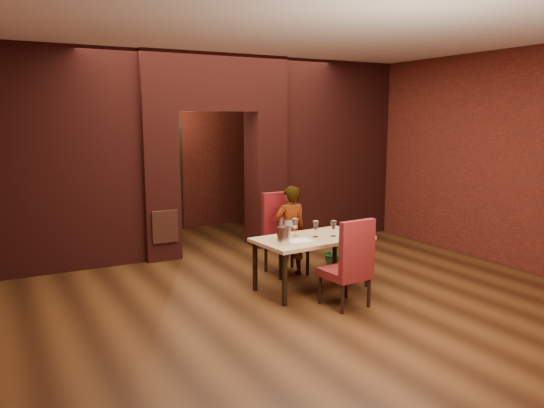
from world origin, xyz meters
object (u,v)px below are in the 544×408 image
at_px(chair_near, 345,262).
at_px(wine_glass_b, 316,229).
at_px(wine_glass_c, 333,229).
at_px(dining_table, 312,263).
at_px(potted_plant, 333,251).
at_px(wine_bucket, 284,235).
at_px(chair_far, 287,234).
at_px(water_bottle, 282,229).
at_px(wine_glass_a, 295,227).
at_px(person_seated, 290,231).

xyz_separation_m(chair_near, wine_glass_b, (0.04, 0.70, 0.26)).
bearing_deg(wine_glass_c, dining_table, 161.21).
bearing_deg(potted_plant, wine_glass_c, -125.03).
height_order(wine_bucket, potted_plant, wine_bucket).
relative_size(chair_far, water_bottle, 4.07).
height_order(chair_far, wine_glass_c, chair_far).
bearing_deg(water_bottle, potted_plant, 28.78).
bearing_deg(chair_far, wine_glass_c, -74.72).
xyz_separation_m(dining_table, potted_plant, (0.86, 0.76, -0.12)).
relative_size(wine_glass_b, water_bottle, 0.75).
bearing_deg(wine_glass_c, water_bottle, 167.60).
bearing_deg(dining_table, wine_glass_c, -23.03).
bearing_deg(dining_table, chair_near, -94.59).
relative_size(chair_far, potted_plant, 2.62).
xyz_separation_m(wine_glass_a, wine_glass_c, (0.43, -0.24, -0.01)).
relative_size(wine_glass_b, potted_plant, 0.48).
bearing_deg(dining_table, wine_bucket, -168.97).
relative_size(chair_far, wine_glass_b, 5.43).
xyz_separation_m(wine_bucket, water_bottle, (0.09, 0.20, 0.04)).
bearing_deg(wine_glass_b, wine_bucket, -167.35).
bearing_deg(wine_bucket, person_seated, 54.68).
relative_size(chair_far, wine_glass_a, 4.94).
distance_m(wine_glass_a, potted_plant, 1.32).
bearing_deg(water_bottle, chair_far, 55.83).
bearing_deg(chair_far, potted_plant, 1.95).
bearing_deg(water_bottle, wine_bucket, -115.03).
bearing_deg(chair_near, person_seated, -96.95).
relative_size(water_bottle, potted_plant, 0.65).
distance_m(wine_bucket, potted_plant, 1.73).
distance_m(chair_near, wine_glass_b, 0.75).
bearing_deg(wine_bucket, chair_near, -48.90).
bearing_deg(wine_glass_c, potted_plant, 54.97).
relative_size(dining_table, chair_near, 1.38).
height_order(person_seated, wine_glass_c, person_seated).
height_order(person_seated, wine_bucket, person_seated).
relative_size(wine_glass_c, wine_bucket, 0.98).
bearing_deg(dining_table, water_bottle, 167.61).
height_order(dining_table, chair_far, chair_far).
distance_m(dining_table, wine_bucket, 0.69).
bearing_deg(potted_plant, chair_near, -120.39).
height_order(chair_near, wine_glass_b, chair_near).
bearing_deg(wine_bucket, chair_far, 57.73).
xyz_separation_m(chair_near, wine_glass_c, (0.27, 0.62, 0.26)).
bearing_deg(wine_glass_c, wine_glass_a, 150.27).
height_order(wine_bucket, water_bottle, water_bottle).
distance_m(wine_glass_b, wine_glass_c, 0.24).
bearing_deg(chair_near, water_bottle, -66.46).
bearing_deg(wine_glass_b, chair_far, 89.03).
height_order(chair_far, person_seated, person_seated).
height_order(dining_table, wine_glass_c, wine_glass_c).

